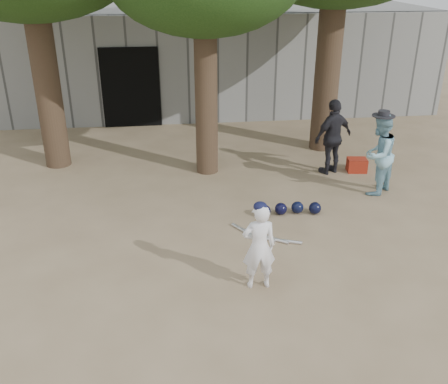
{
  "coord_description": "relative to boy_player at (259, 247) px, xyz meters",
  "views": [
    {
      "loc": [
        -0.25,
        -6.18,
        4.32
      ],
      "look_at": [
        0.6,
        1.0,
        0.95
      ],
      "focal_mm": 40.0,
      "sensor_mm": 36.0,
      "label": 1
    }
  ],
  "objects": [
    {
      "name": "ground",
      "position": [
        -0.95,
        0.25,
        -0.66
      ],
      "size": [
        70.0,
        70.0,
        0.0
      ],
      "primitive_type": "plane",
      "color": "#937C5E",
      "rests_on": "ground"
    },
    {
      "name": "spectator_dark",
      "position": [
        2.37,
        4.04,
        0.17
      ],
      "size": [
        1.06,
        0.77,
        1.66
      ],
      "primitive_type": "imported",
      "rotation": [
        0.0,
        0.0,
        3.57
      ],
      "color": "black",
      "rests_on": "ground"
    },
    {
      "name": "red_bag",
      "position": [
        2.98,
        4.03,
        -0.51
      ],
      "size": [
        0.46,
        0.38,
        0.3
      ],
      "primitive_type": "cube",
      "rotation": [
        0.0,
        0.0,
        -0.14
      ],
      "color": "#A52816",
      "rests_on": "ground"
    },
    {
      "name": "bat_pile",
      "position": [
        0.34,
        1.36,
        -0.63
      ],
      "size": [
        1.1,
        0.83,
        0.06
      ],
      "color": "silver",
      "rests_on": "ground"
    },
    {
      "name": "back_building",
      "position": [
        -0.95,
        10.59,
        0.84
      ],
      "size": [
        16.0,
        5.24,
        3.0
      ],
      "color": "gray",
      "rests_on": "ground"
    },
    {
      "name": "boy_player",
      "position": [
        0.0,
        0.0,
        0.0
      ],
      "size": [
        0.49,
        0.33,
        1.32
      ],
      "primitive_type": "imported",
      "rotation": [
        0.0,
        0.0,
        3.16
      ],
      "color": "white",
      "rests_on": "ground"
    },
    {
      "name": "spectator_blue",
      "position": [
        2.93,
        2.91,
        0.16
      ],
      "size": [
        1.01,
        1.0,
        1.65
      ],
      "primitive_type": "imported",
      "rotation": [
        0.0,
        0.0,
        3.86
      ],
      "color": "#82B6CA",
      "rests_on": "ground"
    },
    {
      "name": "helmet_row",
      "position": [
        0.99,
        2.15,
        -0.55
      ],
      "size": [
        1.19,
        0.3,
        0.23
      ],
      "color": "black",
      "rests_on": "ground"
    }
  ]
}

